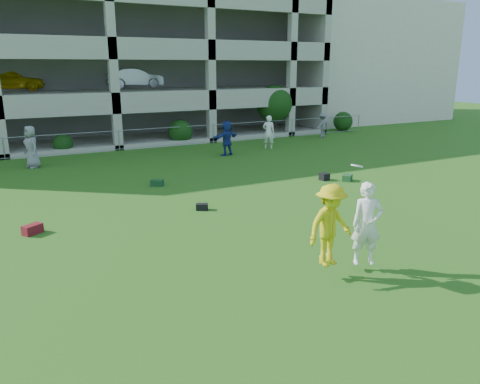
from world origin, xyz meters
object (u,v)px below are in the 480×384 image
bystander_f (322,125)px  parking_garage (84,47)px  bystander_e (269,132)px  crate_d (324,177)px  stucco_building (337,63)px  frisbee_contest (341,225)px  bystander_d (227,138)px  bystander_c (31,147)px

bystander_f → parking_garage: bearing=-52.8°
parking_garage → bystander_e: bearing=-56.6°
bystander_e → crate_d: size_ratio=5.59×
stucco_building → parking_garage: bearing=-179.3°
parking_garage → frisbee_contest: bearing=-89.1°
bystander_d → bystander_e: bystander_e is taller
stucco_building → crate_d: 26.96m
stucco_building → parking_garage: size_ratio=0.53×
stucco_building → bystander_e: 19.91m
frisbee_contest → parking_garage: bearing=90.9°
bystander_f → bystander_d: bearing=2.0°
bystander_d → bystander_e: (3.13, 0.78, 0.04)m
bystander_f → stucco_building: bearing=-148.5°
bystander_e → frisbee_contest: size_ratio=0.80×
stucco_building → crate_d: bearing=-129.8°
crate_d → frisbee_contest: bearing=-125.7°
stucco_building → bystander_f: bearing=-132.3°
bystander_c → crate_d: bearing=31.1°
bystander_d → parking_garage: 14.73m
bystander_e → bystander_f: bearing=-125.3°
bystander_f → frisbee_contest: frisbee_contest is taller
stucco_building → bystander_e: (-15.00, -12.46, -4.02)m
bystander_f → parking_garage: size_ratio=0.06×
crate_d → bystander_e: bearing=76.0°
bystander_c → bystander_d: 9.82m
frisbee_contest → stucco_building: bearing=51.3°
bystander_c → bystander_e: size_ratio=1.03×
bystander_c → bystander_d: bearing=60.8°
stucco_building → bystander_d: (-18.13, -13.24, -4.06)m
crate_d → frisbee_contest: frisbee_contest is taller
bystander_c → bystander_f: size_ratio=1.19×
crate_d → parking_garage: bearing=106.7°
bystander_d → parking_garage: bearing=-86.0°
parking_garage → bystander_f: bearing=-36.7°
bystander_d → bystander_e: size_ratio=0.96×
crate_d → bystander_f: bearing=53.1°
frisbee_contest → parking_garage: size_ratio=0.08×
bystander_c → frisbee_contest: frisbee_contest is taller
crate_d → bystander_d: bearing=99.2°
bystander_c → parking_garage: 13.41m
bystander_c → bystander_f: bystander_c is taller
bystander_d → bystander_f: bystander_d is taller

